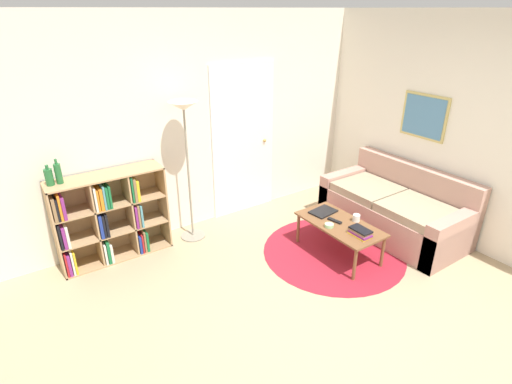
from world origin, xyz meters
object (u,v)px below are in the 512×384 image
bookshelf (107,218)px  cup (356,218)px  bowl (329,225)px  coffee_table (340,226)px  couch (396,210)px  laptop (323,212)px  bottle_middle (58,173)px  bottle_left (49,177)px  floor_lamp (185,126)px

bookshelf → cup: size_ratio=14.65×
bowl → coffee_table: bearing=-2.9°
couch → coffee_table: bearing=-179.9°
coffee_table → cup: cup is taller
laptop → bowl: bowl is taller
couch → bottle_middle: 3.90m
coffee_table → laptop: bearing=86.1°
cup → bottle_left: 3.25m
cup → bottle_middle: (-2.73, 1.47, 0.67)m
laptop → bottle_left: size_ratio=1.54×
bottle_left → laptop: bearing=-22.7°
bottle_middle → floor_lamp: bearing=-4.7°
floor_lamp → cup: 2.18m
coffee_table → bottle_middle: 3.00m
bowl → cup: size_ratio=1.23×
laptop → cup: (0.16, -0.37, 0.03)m
bowl → cup: cup is taller
bottle_left → couch: bearing=-21.1°
bookshelf → bottle_left: size_ratio=5.67×
couch → bottle_middle: bearing=158.5°
coffee_table → bottle_left: (-2.63, 1.41, 0.73)m
couch → cup: 0.84m
bowl → bottle_middle: (-2.39, 1.39, 0.69)m
couch → coffee_table: couch is taller
couch → cup: couch is taller
couch → bowl: (-1.16, 0.01, 0.14)m
coffee_table → bowl: (-0.16, 0.01, 0.06)m
coffee_table → cup: 0.21m
coffee_table → bookshelf: bearing=147.2°
couch → floor_lamp: bearing=149.8°
laptop → bowl: 0.34m
bookshelf → couch: size_ratio=0.68×
bottle_left → bookshelf: bearing=-1.0°
bookshelf → bowl: (2.01, -1.39, -0.08)m
floor_lamp → bottle_middle: bearing=175.3°
coffee_table → laptop: laptop is taller
floor_lamp → bottle_left: size_ratio=7.99×
floor_lamp → bowl: (1.05, -1.28, -0.99)m
bookshelf → bottle_middle: bottle_middle is taller
couch → bottle_left: bottle_left is taller
bookshelf → laptop: (2.19, -1.10, -0.09)m
cup → bottle_left: bearing=152.4°
bowl → bottle_left: size_ratio=0.48×
floor_lamp → bottle_left: floor_lamp is taller
bowl → bottle_middle: 2.85m
bookshelf → bottle_middle: size_ratio=4.67×
cup → laptop: bearing=114.2°
bookshelf → bowl: 2.45m
floor_lamp → bottle_left: (-1.42, 0.12, -0.32)m
couch → coffee_table: 1.00m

